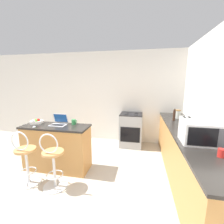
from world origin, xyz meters
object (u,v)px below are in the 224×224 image
(microwave, at_px, (201,132))
(bar_stool_far, at_px, (53,163))
(laptop, at_px, (59,122))
(wine_glass_tall, at_px, (34,121))
(bar_stool_near, at_px, (26,159))
(mug_green, at_px, (74,122))
(fruit_bowl, at_px, (37,122))
(toaster, at_px, (187,123))
(pepper_mill, at_px, (174,115))
(mug_red, at_px, (222,153))
(stove_range, at_px, (131,130))
(storage_jar, at_px, (178,114))

(microwave, bearing_deg, bar_stool_far, -175.51)
(laptop, xyz_separation_m, wine_glass_tall, (-0.38, -0.25, 0.05))
(bar_stool_near, distance_m, mug_green, 1.04)
(fruit_bowl, bearing_deg, toaster, 4.88)
(fruit_bowl, height_order, wine_glass_tall, wine_glass_tall)
(microwave, relative_size, pepper_mill, 1.89)
(laptop, xyz_separation_m, pepper_mill, (2.32, 0.80, 0.07))
(mug_green, bearing_deg, fruit_bowl, -174.48)
(microwave, distance_m, wine_glass_tall, 2.81)
(fruit_bowl, bearing_deg, mug_red, -15.65)
(microwave, distance_m, mug_red, 0.42)
(laptop, height_order, stove_range, laptop)
(microwave, bearing_deg, storage_jar, 88.97)
(wine_glass_tall, xyz_separation_m, pepper_mill, (2.70, 1.05, 0.02))
(stove_range, relative_size, pepper_mill, 3.46)
(storage_jar, bearing_deg, wine_glass_tall, -155.50)
(toaster, height_order, storage_jar, toaster)
(pepper_mill, height_order, mug_green, pepper_mill)
(bar_stool_far, height_order, stove_range, bar_stool_far)
(laptop, bearing_deg, mug_green, 13.13)
(bar_stool_near, relative_size, mug_green, 9.39)
(bar_stool_far, height_order, laptop, laptop)
(bar_stool_near, bearing_deg, stove_range, 50.55)
(toaster, bearing_deg, mug_green, -175.35)
(toaster, bearing_deg, storage_jar, 89.10)
(bar_stool_far, bearing_deg, storage_jar, 36.93)
(toaster, bearing_deg, pepper_mill, 101.55)
(toaster, relative_size, stove_range, 0.33)
(toaster, relative_size, wine_glass_tall, 2.03)
(microwave, height_order, fruit_bowl, microwave)
(stove_range, distance_m, mug_green, 1.74)
(mug_green, bearing_deg, toaster, 4.65)
(laptop, distance_m, toaster, 2.45)
(bar_stool_near, bearing_deg, fruit_bowl, 108.96)
(laptop, relative_size, stove_range, 0.34)
(laptop, bearing_deg, mug_red, -18.81)
(bar_stool_far, relative_size, microwave, 1.95)
(stove_range, distance_m, fruit_bowl, 2.35)
(stove_range, distance_m, wine_glass_tall, 2.42)
(bar_stool_near, relative_size, laptop, 3.12)
(wine_glass_tall, relative_size, mug_green, 1.43)
(toaster, height_order, mug_red, toaster)
(stove_range, height_order, mug_red, mug_red)
(laptop, bearing_deg, stove_range, 45.31)
(bar_stool_far, bearing_deg, fruit_bowl, 139.60)
(laptop, relative_size, toaster, 1.04)
(microwave, relative_size, wine_glass_tall, 3.36)
(wine_glass_tall, bearing_deg, stove_range, 42.92)
(bar_stool_far, relative_size, storage_jar, 4.86)
(bar_stool_far, relative_size, pepper_mill, 3.69)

